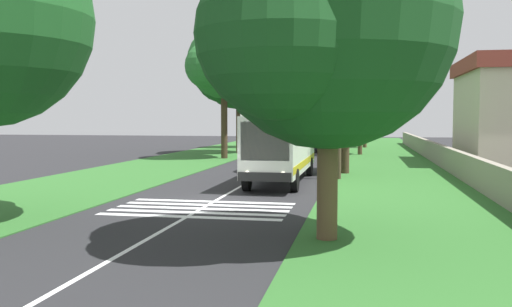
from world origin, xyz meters
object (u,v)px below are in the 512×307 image
at_px(trailing_car_1, 322,145).
at_px(roadside_tree_right_1, 364,89).
at_px(roadside_tree_right_2, 365,96).
at_px(roadside_tree_right_3, 322,29).
at_px(trailing_minibus_0, 323,135).
at_px(roadside_tree_right_0, 360,73).
at_px(coach_bus, 282,143).
at_px(roadside_tree_left_4, 235,73).
at_px(roadside_tree_right_4, 345,57).
at_px(roadside_tree_left_3, 280,96).
at_px(trailing_car_0, 274,150).
at_px(roadside_tree_left_1, 251,87).
at_px(roadside_tree_left_2, 223,64).
at_px(utility_pole, 340,102).

bearing_deg(trailing_car_1, roadside_tree_right_1, -9.40).
xyz_separation_m(roadside_tree_right_2, roadside_tree_right_3, (-49.70, 1.34, -0.05)).
bearing_deg(trailing_minibus_0, roadside_tree_right_2, -73.56).
bearing_deg(roadside_tree_right_0, roadside_tree_right_2, -2.35).
bearing_deg(roadside_tree_right_1, coach_bus, 175.21).
height_order(roadside_tree_left_4, roadside_tree_right_2, roadside_tree_left_4).
height_order(coach_bus, roadside_tree_right_2, roadside_tree_right_2).
distance_m(trailing_minibus_0, roadside_tree_right_0, 13.20).
height_order(roadside_tree_right_1, roadside_tree_right_4, roadside_tree_right_1).
bearing_deg(trailing_minibus_0, roadside_tree_left_3, 22.71).
bearing_deg(roadside_tree_left_3, trailing_car_0, -172.52).
bearing_deg(coach_bus, roadside_tree_right_4, -30.08).
bearing_deg(roadside_tree_right_2, roadside_tree_right_0, 177.65).
relative_size(roadside_tree_left_1, roadside_tree_right_1, 0.85).
distance_m(trailing_car_1, roadside_tree_left_4, 11.55).
bearing_deg(coach_bus, roadside_tree_left_4, 18.90).
bearing_deg(trailing_car_1, roadside_tree_right_2, -26.84).
xyz_separation_m(roadside_tree_left_3, roadside_tree_right_1, (0.48, -12.35, 0.87)).
relative_size(trailing_car_0, roadside_tree_left_1, 0.44).
xyz_separation_m(roadside_tree_left_2, roadside_tree_left_3, (36.61, 0.48, -1.27)).
xyz_separation_m(coach_bus, trailing_minibus_0, (34.37, 0.20, -0.60)).
bearing_deg(roadside_tree_left_4, trailing_car_0, -138.30).
bearing_deg(trailing_car_1, utility_pole, -173.74).
bearing_deg(roadside_tree_right_1, roadside_tree_left_3, 92.24).
bearing_deg(trailing_minibus_0, roadside_tree_left_4, 145.37).
height_order(coach_bus, trailing_car_1, coach_bus).
bearing_deg(trailing_minibus_0, roadside_tree_right_1, -13.87).
xyz_separation_m(trailing_car_1, roadside_tree_right_1, (25.95, -4.30, 6.94)).
height_order(trailing_car_0, roadside_tree_left_2, roadside_tree_left_2).
relative_size(roadside_tree_left_4, roadside_tree_right_2, 1.39).
bearing_deg(roadside_tree_right_4, roadside_tree_right_2, -2.51).
height_order(trailing_car_1, trailing_minibus_0, trailing_minibus_0).
relative_size(trailing_car_1, roadside_tree_right_1, 0.38).
relative_size(roadside_tree_right_0, roadside_tree_right_1, 0.95).
distance_m(roadside_tree_right_2, roadside_tree_right_3, 49.72).
bearing_deg(roadside_tree_right_0, roadside_tree_left_2, 122.71).
bearing_deg(trailing_car_0, trailing_car_1, -20.61).
bearing_deg(coach_bus, trailing_minibus_0, 0.33).
height_order(trailing_car_1, roadside_tree_left_3, roadside_tree_left_3).
relative_size(roadside_tree_right_1, roadside_tree_right_3, 1.19).
height_order(trailing_minibus_0, roadside_tree_left_3, roadside_tree_left_3).
xyz_separation_m(trailing_car_0, roadside_tree_left_2, (-1.87, 4.08, 7.34)).
xyz_separation_m(roadside_tree_right_0, roadside_tree_right_2, (12.32, -0.51, -1.66)).
distance_m(roadside_tree_left_1, roadside_tree_left_2, 16.94).
xyz_separation_m(trailing_car_0, utility_pole, (-16.30, -6.30, 3.71)).
xyz_separation_m(trailing_minibus_0, roadside_tree_right_0, (-10.95, -4.13, 6.11)).
height_order(roadside_tree_left_2, roadside_tree_left_4, roadside_tree_left_4).
distance_m(roadside_tree_left_3, utility_pole, 52.24).
bearing_deg(roadside_tree_left_4, utility_pole, -153.08).
xyz_separation_m(roadside_tree_right_2, utility_pole, (-34.03, 1.47, -1.62)).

